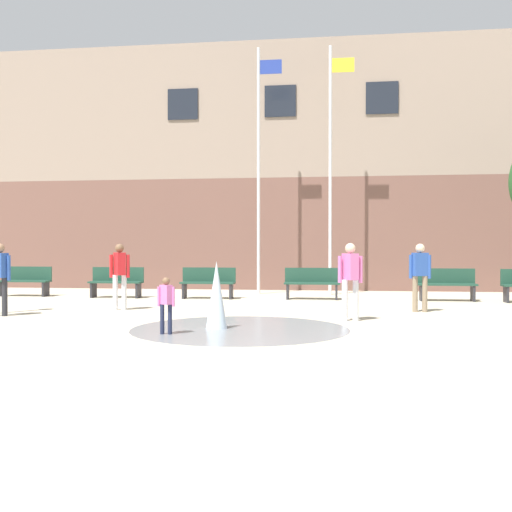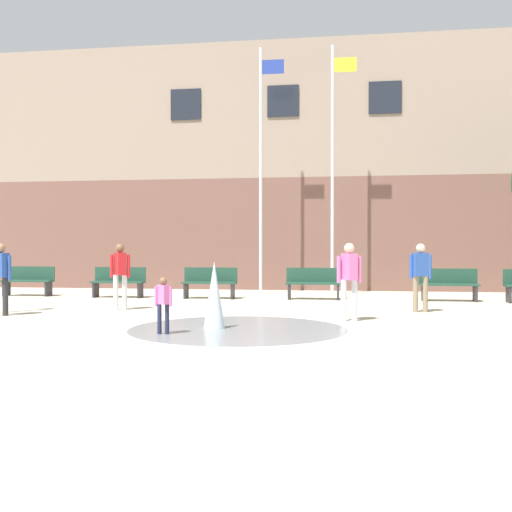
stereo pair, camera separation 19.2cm
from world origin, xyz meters
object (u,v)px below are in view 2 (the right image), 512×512
at_px(adult_watching, 1,273).
at_px(park_bench_under_right_flagpole, 449,284).
at_px(child_running, 163,301).
at_px(flagpole_left, 262,164).
at_px(park_bench_far_left, 28,280).
at_px(teen_by_trashcan, 120,271).
at_px(park_bench_center, 314,283).
at_px(adult_in_red, 349,275).
at_px(park_bench_left_of_flagpoles, 119,281).
at_px(park_bench_under_left_flagpole, 210,282).
at_px(flagpole_right, 333,163).
at_px(adult_near_bench, 420,272).

bearing_deg(adult_watching, park_bench_under_right_flagpole, -133.50).
bearing_deg(child_running, flagpole_left, -56.45).
xyz_separation_m(park_bench_far_left, child_running, (6.61, -7.39, 0.10)).
bearing_deg(teen_by_trashcan, park_bench_center, -89.60).
xyz_separation_m(park_bench_center, adult_in_red, (0.96, -5.02, 0.45)).
bearing_deg(adult_watching, child_running, 173.48).
bearing_deg(adult_watching, park_bench_left_of_flagpoles, -78.62).
distance_m(park_bench_far_left, park_bench_left_of_flagpoles, 3.02).
relative_size(park_bench_far_left, teen_by_trashcan, 1.01).
height_order(park_bench_left_of_flagpoles, park_bench_under_left_flagpole, same).
relative_size(park_bench_under_left_flagpole, adult_in_red, 1.01).
bearing_deg(park_bench_center, flagpole_right, 73.50).
height_order(park_bench_far_left, park_bench_under_right_flagpole, same).
relative_size(park_bench_under_left_flagpole, flagpole_left, 0.20).
bearing_deg(adult_watching, park_bench_far_left, -46.29).
xyz_separation_m(adult_in_red, flagpole_left, (-2.73, 6.82, 3.28)).
xyz_separation_m(park_bench_under_left_flagpole, adult_in_red, (4.01, -4.89, 0.45)).
xyz_separation_m(park_bench_far_left, flagpole_right, (9.38, 1.77, 3.71)).
bearing_deg(child_running, adult_watching, 9.61).
bearing_deg(park_bench_center, park_bench_under_left_flagpole, -177.48).
relative_size(park_bench_under_right_flagpole, flagpole_left, 0.20).
bearing_deg(adult_near_bench, park_bench_far_left, -38.20).
xyz_separation_m(teen_by_trashcan, adult_near_bench, (7.09, 0.50, 0.00)).
height_order(park_bench_center, park_bench_under_right_flagpole, same).
bearing_deg(adult_watching, adult_in_red, -158.75).
bearing_deg(flagpole_right, park_bench_under_right_flagpole, -29.62).
distance_m(adult_watching, adult_near_bench, 9.47).
bearing_deg(teen_by_trashcan, park_bench_under_right_flagpole, -105.06).
height_order(park_bench_left_of_flagpoles, flagpole_left, flagpole_left).
distance_m(teen_by_trashcan, child_running, 4.40).
bearing_deg(flagpole_left, park_bench_left_of_flagpoles, -154.28).
xyz_separation_m(park_bench_center, child_running, (-2.24, -7.36, 0.10)).
height_order(park_bench_far_left, park_bench_left_of_flagpoles, same).
height_order(adult_watching, adult_in_red, same).
relative_size(park_bench_under_right_flagpole, teen_by_trashcan, 1.01).
bearing_deg(park_bench_under_left_flagpole, park_bench_far_left, 178.44).
height_order(child_running, flagpole_right, flagpole_right).
distance_m(adult_in_red, flagpole_right, 7.57).
bearing_deg(park_bench_under_right_flagpole, adult_in_red, -119.37).
bearing_deg(park_bench_under_left_flagpole, teen_by_trashcan, -112.44).
xyz_separation_m(park_bench_under_left_flagpole, park_bench_center, (3.04, 0.13, 0.00)).
relative_size(park_bench_under_right_flagpole, adult_in_red, 1.01).
distance_m(teen_by_trashcan, adult_in_red, 5.62).
distance_m(adult_in_red, flagpole_left, 8.04).
xyz_separation_m(park_bench_left_of_flagpoles, teen_by_trashcan, (1.37, -3.42, 0.45)).
xyz_separation_m(park_bench_under_right_flagpole, adult_near_bench, (-1.15, -3.05, 0.45)).
xyz_separation_m(adult_watching, flagpole_right, (7.16, 6.94, 3.26)).
distance_m(park_bench_center, park_bench_under_right_flagpole, 3.77).
relative_size(park_bench_far_left, adult_in_red, 1.01).
bearing_deg(adult_watching, teen_by_trashcan, -123.87).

